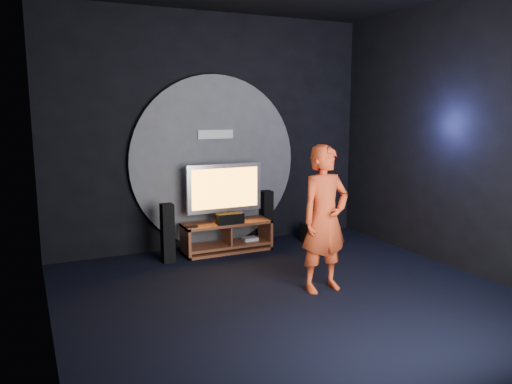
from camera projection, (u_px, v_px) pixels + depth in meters
floor at (293, 298)px, 5.60m from camera, size 5.00×5.00×0.00m
back_wall at (213, 132)px, 7.53m from camera, size 5.00×0.04×3.50m
front_wall at (495, 169)px, 3.08m from camera, size 5.00×0.04×3.50m
left_wall at (40, 151)px, 4.26m from camera, size 0.04×5.00×3.50m
right_wall at (465, 137)px, 6.35m from camera, size 0.04×5.00×3.50m
wall_disc_panel at (215, 162)px, 7.56m from camera, size 2.60×0.11×2.60m
media_console at (227, 238)px, 7.41m from camera, size 1.32×0.45×0.45m
tv at (225, 190)px, 7.35m from camera, size 1.15×0.22×0.85m
center_speaker at (230, 219)px, 7.23m from camera, size 0.40×0.15×0.15m
remote at (191, 227)px, 7.01m from camera, size 0.18×0.05×0.02m
tower_speaker_left at (168, 233)px, 6.86m from camera, size 0.16×0.18×0.82m
tower_speaker_right at (266, 216)px, 7.92m from camera, size 0.16×0.18×0.82m
subwoofer at (312, 233)px, 7.91m from camera, size 0.27×0.27×0.30m
player at (325, 219)px, 5.73m from camera, size 0.65×0.45×1.71m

